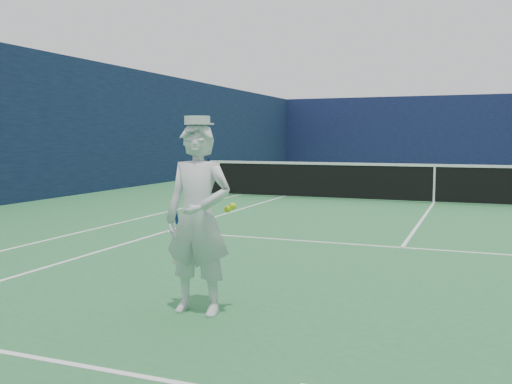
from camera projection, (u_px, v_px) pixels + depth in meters
ground at (434, 203)px, 14.60m from camera, size 80.00×80.00×0.00m
court_markings at (434, 203)px, 14.60m from camera, size 11.03×23.83×0.01m
windscreen_fence at (436, 125)px, 14.41m from camera, size 20.12×36.12×4.00m
tennis_net at (434, 182)px, 14.55m from camera, size 12.88×0.09×1.07m
tennis_player at (198, 218)px, 5.38m from camera, size 0.77×0.47×1.87m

